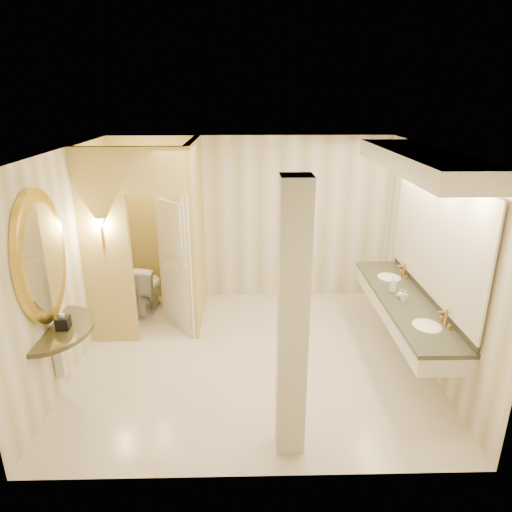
% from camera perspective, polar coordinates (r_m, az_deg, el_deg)
% --- Properties ---
extents(floor, '(4.50, 4.50, 0.00)m').
position_cam_1_polar(floor, '(6.22, -0.55, -12.53)').
color(floor, '#F0E6CF').
rests_on(floor, ground).
extents(ceiling, '(4.50, 4.50, 0.00)m').
position_cam_1_polar(ceiling, '(5.29, -0.65, 13.01)').
color(ceiling, white).
rests_on(ceiling, wall_back).
extents(wall_back, '(4.50, 0.02, 2.70)m').
position_cam_1_polar(wall_back, '(7.52, -0.80, 4.56)').
color(wall_back, silver).
rests_on(wall_back, floor).
extents(wall_front, '(4.50, 0.02, 2.70)m').
position_cam_1_polar(wall_front, '(3.81, -0.18, -11.43)').
color(wall_front, silver).
rests_on(wall_front, floor).
extents(wall_left, '(0.02, 4.00, 2.70)m').
position_cam_1_polar(wall_left, '(6.02, -22.53, -0.92)').
color(wall_left, silver).
rests_on(wall_left, floor).
extents(wall_right, '(0.02, 4.00, 2.70)m').
position_cam_1_polar(wall_right, '(6.07, 21.15, -0.57)').
color(wall_right, silver).
rests_on(wall_right, floor).
extents(toilet_closet, '(1.50, 1.55, 2.70)m').
position_cam_1_polar(toilet_closet, '(6.60, -10.62, 2.35)').
color(toilet_closet, tan).
rests_on(toilet_closet, floor).
extents(wall_sconce, '(0.14, 0.14, 0.42)m').
position_cam_1_polar(wall_sconce, '(6.19, -18.82, 3.81)').
color(wall_sconce, '#BD8C3C').
rests_on(wall_sconce, toilet_closet).
extents(vanity, '(0.75, 2.82, 2.09)m').
position_cam_1_polar(vanity, '(5.82, 19.29, 1.72)').
color(vanity, silver).
rests_on(vanity, floor).
extents(console_shelf, '(1.12, 1.12, 2.01)m').
position_cam_1_polar(console_shelf, '(5.38, -24.81, -3.65)').
color(console_shelf, black).
rests_on(console_shelf, floor).
extents(pillar, '(0.27, 0.27, 2.70)m').
position_cam_1_polar(pillar, '(4.17, 4.58, -8.53)').
color(pillar, silver).
rests_on(pillar, floor).
extents(tissue_box, '(0.15, 0.15, 0.14)m').
position_cam_1_polar(tissue_box, '(5.47, -22.97, -7.71)').
color(tissue_box, black).
rests_on(tissue_box, console_shelf).
extents(toilet, '(0.54, 0.85, 0.83)m').
position_cam_1_polar(toilet, '(7.44, -13.73, -3.84)').
color(toilet, white).
rests_on(toilet, floor).
extents(soap_bottle_a, '(0.08, 0.08, 0.14)m').
position_cam_1_polar(soap_bottle_a, '(5.98, 18.04, -4.71)').
color(soap_bottle_a, beige).
rests_on(soap_bottle_a, vanity).
extents(soap_bottle_b, '(0.11, 0.11, 0.11)m').
position_cam_1_polar(soap_bottle_b, '(6.05, 17.61, -4.50)').
color(soap_bottle_b, silver).
rests_on(soap_bottle_b, vanity).
extents(soap_bottle_c, '(0.11, 0.11, 0.23)m').
position_cam_1_polar(soap_bottle_c, '(6.16, 16.75, -3.34)').
color(soap_bottle_c, '#C6B28C').
rests_on(soap_bottle_c, vanity).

